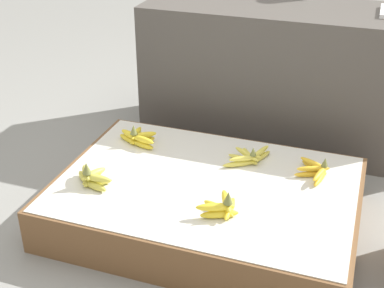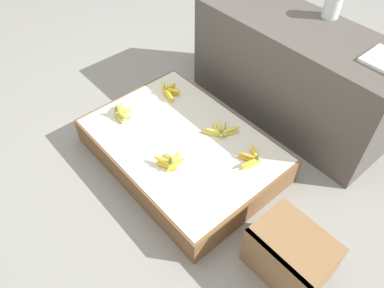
# 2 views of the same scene
# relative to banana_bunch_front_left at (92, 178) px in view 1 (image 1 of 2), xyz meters

# --- Properties ---
(ground_plane) EXTENTS (10.00, 10.00, 0.00)m
(ground_plane) POSITION_rel_banana_bunch_front_left_xyz_m (0.42, 0.16, -0.22)
(ground_plane) COLOR gray
(display_platform) EXTENTS (1.19, 0.83, 0.19)m
(display_platform) POSITION_rel_banana_bunch_front_left_xyz_m (0.42, 0.16, -0.13)
(display_platform) COLOR brown
(display_platform) RESTS_ON ground_plane
(back_vendor_table) EXTENTS (1.40, 0.52, 0.70)m
(back_vendor_table) POSITION_rel_banana_bunch_front_left_xyz_m (0.56, 1.02, 0.13)
(back_vendor_table) COLOR #4C4742
(back_vendor_table) RESTS_ON ground_plane
(banana_bunch_front_left) EXTENTS (0.19, 0.13, 0.11)m
(banana_bunch_front_left) POSITION_rel_banana_bunch_front_left_xyz_m (0.00, 0.00, 0.00)
(banana_bunch_front_left) COLOR gold
(banana_bunch_front_left) RESTS_ON display_platform
(banana_bunch_front_midright) EXTENTS (0.15, 0.16, 0.11)m
(banana_bunch_front_midright) POSITION_rel_banana_bunch_front_left_xyz_m (0.54, -0.02, -0.00)
(banana_bunch_front_midright) COLOR yellow
(banana_bunch_front_midright) RESTS_ON display_platform
(banana_bunch_middle_left) EXTENTS (0.21, 0.14, 0.10)m
(banana_bunch_middle_left) POSITION_rel_banana_bunch_front_left_xyz_m (0.03, 0.37, -0.00)
(banana_bunch_middle_left) COLOR yellow
(banana_bunch_middle_left) RESTS_ON display_platform
(banana_bunch_middle_midright) EXTENTS (0.18, 0.20, 0.08)m
(banana_bunch_middle_midright) POSITION_rel_banana_bunch_front_left_xyz_m (0.54, 0.38, -0.01)
(banana_bunch_middle_midright) COLOR #DBCC4C
(banana_bunch_middle_midright) RESTS_ON display_platform
(banana_bunch_middle_right) EXTENTS (0.14, 0.19, 0.08)m
(banana_bunch_middle_right) POSITION_rel_banana_bunch_front_left_xyz_m (0.82, 0.36, -0.01)
(banana_bunch_middle_right) COLOR gold
(banana_bunch_middle_right) RESTS_ON display_platform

